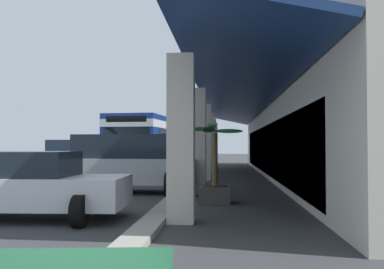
% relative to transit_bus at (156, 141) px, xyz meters
% --- Properties ---
extents(ground, '(120.00, 120.00, 0.00)m').
position_rel_transit_bus_xyz_m(ground, '(1.64, 7.31, -1.85)').
color(ground, '#38383A').
extents(curb_strip, '(37.39, 0.50, 0.12)m').
position_rel_transit_bus_xyz_m(curb_strip, '(2.74, 2.58, -1.79)').
color(curb_strip, '#9E998E').
rests_on(curb_strip, ground).
extents(transit_bus, '(11.39, 3.52, 3.34)m').
position_rel_transit_bus_xyz_m(transit_bus, '(0.00, 0.00, 0.00)').
color(transit_bus, navy).
rests_on(transit_bus, ground).
extents(parked_suv_silver, '(2.94, 4.93, 1.97)m').
position_rel_transit_bus_xyz_m(parked_suv_silver, '(10.25, 0.71, -0.84)').
color(parked_suv_silver, '#B2B5BA').
rests_on(parked_suv_silver, ground).
extents(parked_sedan_white, '(2.54, 4.46, 1.47)m').
position_rel_transit_bus_xyz_m(parked_sedan_white, '(15.59, -0.36, -1.10)').
color(parked_sedan_white, silver).
rests_on(parked_sedan_white, ground).
extents(parked_suv_blue, '(4.95, 2.47, 1.97)m').
position_rel_transit_bus_xyz_m(parked_suv_blue, '(-2.75, -6.53, -0.84)').
color(parked_suv_blue, navy).
rests_on(parked_suv_blue, ground).
extents(potted_palm, '(2.01, 1.67, 2.27)m').
position_rel_transit_bus_xyz_m(potted_palm, '(12.64, 3.75, -1.28)').
color(potted_palm, '#4C4742').
rests_on(potted_palm, ground).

